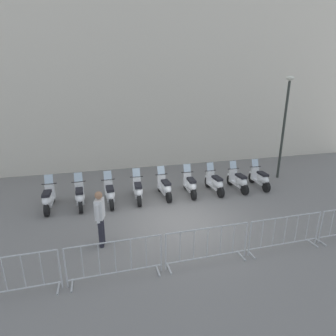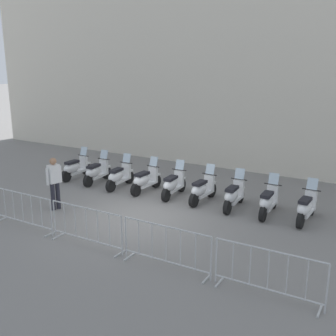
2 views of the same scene
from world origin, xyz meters
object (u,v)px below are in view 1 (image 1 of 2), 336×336
at_px(motorcycle_8, 260,178).
at_px(street_lamp, 285,118).
at_px(motorcycle_4, 165,187).
at_px(motorcycle_7, 239,181).
at_px(barrier_segment_0, 5,278).
at_px(motorcycle_1, 80,196).
at_px(barrier_segment_1, 115,260).
at_px(barrier_segment_2, 207,246).
at_px(motorcycle_3, 138,190).
at_px(motorcycle_6, 215,183).
at_px(officer_near_row_end, 100,216).
at_px(barrier_segment_3, 285,233).
at_px(motorcycle_2, 110,194).
at_px(motorcycle_0, 48,199).
at_px(motorcycle_5, 190,185).

xyz_separation_m(motorcycle_8, street_lamp, (1.87, 0.83, 2.64)).
bearing_deg(motorcycle_4, motorcycle_7, -8.08).
distance_m(motorcycle_4, barrier_segment_0, 6.63).
height_order(motorcycle_1, barrier_segment_1, motorcycle_1).
distance_m(barrier_segment_1, barrier_segment_2, 2.40).
distance_m(motorcycle_3, motorcycle_6, 3.45).
xyz_separation_m(street_lamp, officer_near_row_end, (-9.46, -2.88, -2.12)).
bearing_deg(barrier_segment_1, motorcycle_4, 55.34).
height_order(motorcycle_1, barrier_segment_0, motorcycle_1).
bearing_deg(barrier_segment_1, motorcycle_7, 30.66).
xyz_separation_m(motorcycle_6, barrier_segment_3, (-0.44, -4.49, 0.07)).
height_order(motorcycle_1, motorcycle_2, same).
xyz_separation_m(barrier_segment_0, street_lamp, (11.74, 4.20, 2.57)).
height_order(motorcycle_4, street_lamp, street_lamp).
distance_m(motorcycle_3, barrier_segment_3, 5.75).
bearing_deg(motorcycle_4, barrier_segment_3, -69.22).
bearing_deg(motorcycle_3, motorcycle_6, -7.10).
height_order(motorcycle_8, barrier_segment_1, motorcycle_8).
distance_m(barrier_segment_1, street_lamp, 10.69).
xyz_separation_m(motorcycle_0, officer_near_row_end, (1.53, -3.20, 0.53)).
height_order(motorcycle_5, motorcycle_8, same).
bearing_deg(motorcycle_0, motorcycle_1, -9.41).
relative_size(motorcycle_0, motorcycle_1, 1.00).
xyz_separation_m(barrier_segment_1, officer_near_row_end, (-0.10, 1.60, 0.45)).
distance_m(motorcycle_5, street_lamp, 5.93).
bearing_deg(barrier_segment_0, motorcycle_8, 18.84).
bearing_deg(officer_near_row_end, barrier_segment_2, -37.24).
height_order(motorcycle_0, motorcycle_2, same).
bearing_deg(motorcycle_2, barrier_segment_2, -69.70).
bearing_deg(motorcycle_0, motorcycle_7, -7.42).
xyz_separation_m(motorcycle_2, motorcycle_5, (3.42, -0.31, 0.00)).
relative_size(motorcycle_1, barrier_segment_1, 0.75).
xyz_separation_m(motorcycle_7, barrier_segment_2, (-3.96, -4.05, 0.07)).
height_order(motorcycle_5, barrier_segment_2, motorcycle_5).
bearing_deg(barrier_segment_3, street_lamp, 47.78).
bearing_deg(motorcycle_0, motorcycle_4, -6.92).
relative_size(motorcycle_0, motorcycle_7, 1.00).
xyz_separation_m(motorcycle_1, barrier_segment_1, (0.49, -4.61, 0.07)).
distance_m(motorcycle_1, motorcycle_7, 6.89).
bearing_deg(motorcycle_4, motorcycle_8, -7.40).
height_order(motorcycle_0, barrier_segment_1, motorcycle_0).
bearing_deg(motorcycle_7, motorcycle_0, 172.58).
bearing_deg(motorcycle_0, motorcycle_5, -6.96).
distance_m(motorcycle_6, motorcycle_7, 1.15).
height_order(motorcycle_4, barrier_segment_0, motorcycle_4).
bearing_deg(barrier_segment_2, barrier_segment_3, -6.90).
relative_size(motorcycle_8, barrier_segment_2, 0.75).
distance_m(motorcycle_7, barrier_segment_0, 9.40).
xyz_separation_m(motorcycle_8, officer_near_row_end, (-7.59, -2.06, 0.53)).
relative_size(barrier_segment_0, street_lamp, 0.46).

